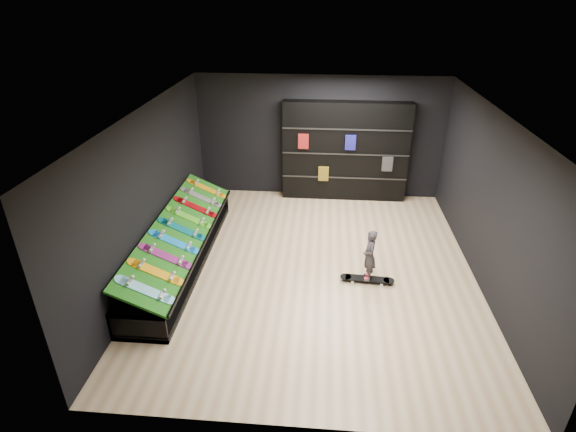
# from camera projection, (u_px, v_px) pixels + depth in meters

# --- Properties ---
(floor) EXTENTS (6.00, 7.00, 0.01)m
(floor) POSITION_uv_depth(u_px,v_px,m) (313.00, 268.00, 8.60)
(floor) COLOR #CFB58C
(floor) RESTS_ON ground
(ceiling) EXTENTS (6.00, 7.00, 0.01)m
(ceiling) POSITION_uv_depth(u_px,v_px,m) (318.00, 113.00, 7.23)
(ceiling) COLOR white
(ceiling) RESTS_ON ground
(wall_back) EXTENTS (6.00, 0.02, 3.00)m
(wall_back) POSITION_uv_depth(u_px,v_px,m) (319.00, 137.00, 11.02)
(wall_back) COLOR black
(wall_back) RESTS_ON ground
(wall_front) EXTENTS (6.00, 0.02, 3.00)m
(wall_front) POSITION_uv_depth(u_px,v_px,m) (306.00, 333.00, 4.81)
(wall_front) COLOR black
(wall_front) RESTS_ON ground
(wall_left) EXTENTS (0.02, 7.00, 3.00)m
(wall_left) POSITION_uv_depth(u_px,v_px,m) (150.00, 191.00, 8.14)
(wall_left) COLOR black
(wall_left) RESTS_ON ground
(wall_right) EXTENTS (0.02, 7.00, 3.00)m
(wall_right) POSITION_uv_depth(u_px,v_px,m) (490.00, 203.00, 7.69)
(wall_right) COLOR black
(wall_right) RESTS_ON ground
(display_rack) EXTENTS (0.90, 4.50, 0.50)m
(display_rack) POSITION_uv_depth(u_px,v_px,m) (182.00, 251.00, 8.68)
(display_rack) COLOR black
(display_rack) RESTS_ON ground
(turf_ramp) EXTENTS (0.92, 4.50, 0.46)m
(turf_ramp) POSITION_uv_depth(u_px,v_px,m) (182.00, 230.00, 8.46)
(turf_ramp) COLOR #13560D
(turf_ramp) RESTS_ON display_rack
(back_shelving) EXTENTS (3.04, 0.35, 2.43)m
(back_shelving) POSITION_uv_depth(u_px,v_px,m) (345.00, 152.00, 10.94)
(back_shelving) COLOR black
(back_shelving) RESTS_ON ground
(floor_skateboard) EXTENTS (0.99, 0.29, 0.09)m
(floor_skateboard) POSITION_uv_depth(u_px,v_px,m) (367.00, 280.00, 8.17)
(floor_skateboard) COLOR black
(floor_skateboard) RESTS_ON ground
(child) EXTENTS (0.18, 0.24, 0.59)m
(child) POSITION_uv_depth(u_px,v_px,m) (368.00, 265.00, 8.02)
(child) COLOR black
(child) RESTS_ON floor_skateboard
(display_board_0) EXTENTS (0.93, 0.22, 0.50)m
(display_board_0) POSITION_uv_depth(u_px,v_px,m) (145.00, 290.00, 6.77)
(display_board_0) COLOR #0CB2E5
(display_board_0) RESTS_ON turf_ramp
(display_board_1) EXTENTS (0.93, 0.22, 0.50)m
(display_board_1) POSITION_uv_depth(u_px,v_px,m) (156.00, 272.00, 7.19)
(display_board_1) COLOR yellow
(display_board_1) RESTS_ON turf_ramp
(display_board_2) EXTENTS (0.93, 0.22, 0.50)m
(display_board_2) POSITION_uv_depth(u_px,v_px,m) (166.00, 256.00, 7.61)
(display_board_2) COLOR #2626BF
(display_board_2) RESTS_ON turf_ramp
(display_board_3) EXTENTS (0.93, 0.22, 0.50)m
(display_board_3) POSITION_uv_depth(u_px,v_px,m) (174.00, 242.00, 8.03)
(display_board_3) COLOR blue
(display_board_3) RESTS_ON turf_ramp
(display_board_4) EXTENTS (0.93, 0.22, 0.50)m
(display_board_4) POSITION_uv_depth(u_px,v_px,m) (182.00, 229.00, 8.45)
(display_board_4) COLOR #0C8C99
(display_board_4) RESTS_ON turf_ramp
(display_board_5) EXTENTS (0.93, 0.22, 0.50)m
(display_board_5) POSITION_uv_depth(u_px,v_px,m) (189.00, 218.00, 8.87)
(display_board_5) COLOR green
(display_board_5) RESTS_ON turf_ramp
(display_board_6) EXTENTS (0.93, 0.22, 0.50)m
(display_board_6) POSITION_uv_depth(u_px,v_px,m) (196.00, 207.00, 9.29)
(display_board_6) COLOR red
(display_board_6) RESTS_ON turf_ramp
(display_board_7) EXTENTS (0.93, 0.22, 0.50)m
(display_board_7) POSITION_uv_depth(u_px,v_px,m) (201.00, 197.00, 9.71)
(display_board_7) COLOR black
(display_board_7) RESTS_ON turf_ramp
(display_board_8) EXTENTS (0.93, 0.22, 0.50)m
(display_board_8) POSITION_uv_depth(u_px,v_px,m) (207.00, 189.00, 10.13)
(display_board_8) COLOR orange
(display_board_8) RESTS_ON turf_ramp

